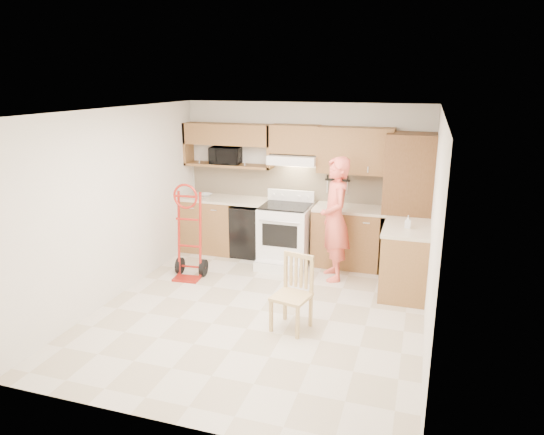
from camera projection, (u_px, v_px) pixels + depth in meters
The scene contains 28 objects.
floor at pixel (260, 311), 6.25m from camera, with size 4.00×4.50×0.02m, color beige.
ceiling at pixel (259, 110), 5.57m from camera, with size 4.00×4.50×0.02m, color white.
wall_back at pixel (304, 181), 7.98m from camera, with size 4.00×0.02×2.50m, color silver.
wall_front at pixel (166, 291), 3.84m from camera, with size 4.00×0.02×2.50m, color silver.
wall_left at pixel (116, 204), 6.49m from camera, with size 0.02×4.50×2.50m, color silver.
wall_right at pixel (434, 231), 5.33m from camera, with size 0.02×4.50×2.50m, color silver.
backsplash at pixel (304, 184), 7.97m from camera, with size 3.92×0.03×0.55m, color beige.
lower_cab_left at pixel (211, 225), 8.37m from camera, with size 0.90×0.60×0.90m, color brown.
dishwasher at pixel (252, 230), 8.16m from camera, with size 0.60×0.60×0.85m, color black.
lower_cab_right at pixel (350, 238), 7.68m from camera, with size 1.14×0.60×0.90m, color brown.
countertop_left at pixel (227, 199), 8.15m from camera, with size 1.50×0.63×0.04m, color #BDB099.
countertop_right at pixel (352, 209), 7.55m from camera, with size 1.14×0.63×0.04m, color #BDB099.
cab_return_right at pixel (405, 261), 6.69m from camera, with size 0.60×1.00×0.90m, color brown.
countertop_return at pixel (407, 228), 6.56m from camera, with size 0.63×1.00×0.04m, color #BDB099.
pantry_tall at pixel (407, 204), 7.28m from camera, with size 0.70×0.60×2.10m, color brown.
upper_cab_left at pixel (228, 134), 7.99m from camera, with size 1.50×0.33×0.34m, color brown.
upper_shelf_mw at pixel (229, 165), 8.13m from camera, with size 1.50×0.33×0.04m, color brown.
upper_cab_center at pixel (295, 139), 7.67m from camera, with size 0.76×0.33×0.44m, color brown.
upper_cab_right at pixel (355, 151), 7.43m from camera, with size 1.14×0.33×0.70m, color brown.
range_hood at pixel (294, 159), 7.70m from camera, with size 0.76×0.46×0.14m, color white.
knife_strip at pixel (337, 184), 7.78m from camera, with size 0.40×0.05×0.29m, color black, non-canonical shape.
microwave at pixel (226, 155), 8.10m from camera, with size 0.50×0.34×0.28m, color black.
range at pixel (284, 230), 7.67m from camera, with size 0.77×1.01×1.13m, color white, non-canonical shape.
person at pixel (335, 219), 7.05m from camera, with size 0.66×0.43×1.81m, color #E85E4C.
hand_truck at pixel (187, 236), 7.13m from camera, with size 0.50×0.46×1.28m, color maroon, non-canonical shape.
dining_chair at pixel (291, 294), 5.68m from camera, with size 0.40×0.43×0.89m, color tan, non-canonical shape.
soap_bottle at pixel (408, 222), 6.49m from camera, with size 0.08×0.08×0.17m, color white.
bowl at pixel (206, 195), 8.25m from camera, with size 0.20×0.20×0.05m, color white.
Camera 1 is at (1.85, -5.38, 2.85)m, focal length 32.38 mm.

